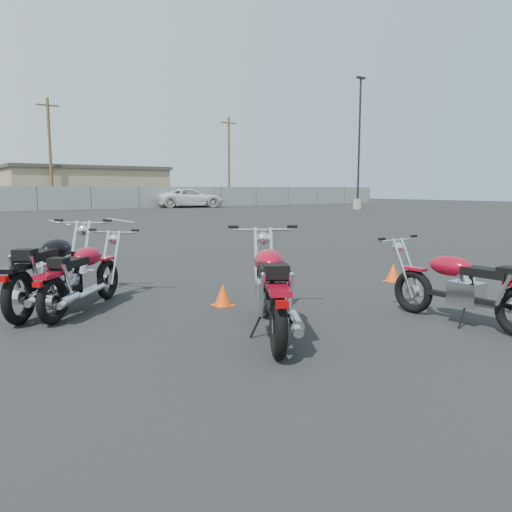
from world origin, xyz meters
TOP-DOWN VIEW (x-y plane):
  - ground at (0.00, 0.00)m, footprint 120.00×120.00m
  - motorcycle_front_red at (-2.08, 1.38)m, footprint 1.74×1.77m
  - motorcycle_second_black at (-2.40, 1.71)m, footprint 1.84×2.11m
  - motorcycle_third_red at (-0.67, -0.96)m, footprint 1.61×2.22m
  - motorcycle_rear_red at (1.48, -1.92)m, footprint 0.79×2.03m
  - training_cone_near at (3.04, 0.44)m, footprint 0.27×0.27m
  - training_cone_extra at (-0.39, 0.56)m, footprint 0.26×0.26m
  - light_pole_east at (25.73, 23.15)m, footprint 0.80×0.70m
  - tan_building_east at (10.00, 44.00)m, footprint 14.40×9.40m
  - utility_pole_c at (6.00, 39.00)m, footprint 1.80×0.24m
  - utility_pole_d at (24.00, 40.00)m, footprint 1.80×0.24m
  - white_van at (16.36, 33.99)m, footprint 4.32×7.19m

SIDE VIEW (x-z plane):
  - ground at x=0.00m, z-range 0.00..0.00m
  - training_cone_extra at x=-0.39m, z-range 0.00..0.31m
  - training_cone_near at x=3.04m, z-range 0.00..0.32m
  - motorcycle_rear_red at x=1.48m, z-range -0.04..0.95m
  - motorcycle_front_red at x=-2.08m, z-range -0.05..0.98m
  - motorcycle_third_red at x=-0.67m, z-range -0.05..1.10m
  - motorcycle_second_black at x=-2.40m, z-range -0.05..1.10m
  - white_van at x=16.36m, z-range 0.00..2.55m
  - tan_building_east at x=10.00m, z-range 0.01..3.71m
  - light_pole_east at x=25.73m, z-range -2.46..7.79m
  - utility_pole_c at x=6.00m, z-range 0.19..9.19m
  - utility_pole_d at x=24.00m, z-range 0.19..9.19m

